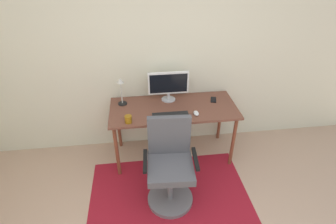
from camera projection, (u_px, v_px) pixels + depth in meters
wall_back at (164, 55)px, 3.30m from camera, size 6.00×0.10×2.60m
area_rug at (169, 193)px, 3.10m from camera, size 1.82×1.17×0.01m
desk at (173, 112)px, 3.29m from camera, size 1.57×0.68×0.77m
monitor at (168, 84)px, 3.30m from camera, size 0.51×0.18×0.39m
keyboard at (171, 115)px, 3.09m from camera, size 0.43×0.13×0.02m
computer_mouse at (196, 113)px, 3.11m from camera, size 0.06×0.10×0.03m
coffee_cup at (128, 119)px, 2.96m from camera, size 0.08×0.08×0.09m
cell_phone at (213, 100)px, 3.41m from camera, size 0.10×0.15×0.01m
desk_lamp at (121, 88)px, 3.20m from camera, size 0.11×0.11×0.36m
office_chair at (170, 169)px, 2.82m from camera, size 0.57×0.51×1.01m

